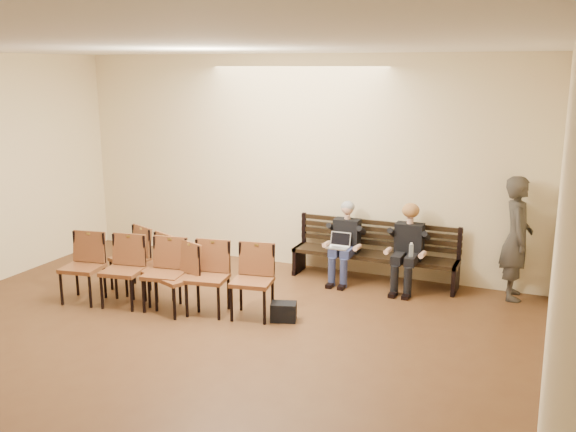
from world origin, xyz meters
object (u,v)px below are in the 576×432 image
seated_man (345,244)px  water_bottle (411,258)px  bench (374,268)px  passerby (517,229)px  bag (284,312)px  seated_woman (407,250)px  laptop (338,249)px  chair_row_front (164,275)px  chair_row_back (152,268)px

seated_man → water_bottle: seated_man is taller
bench → passerby: 2.22m
bag → seated_woman: bearing=57.5°
laptop → chair_row_front: size_ratio=0.11×
laptop → passerby: bearing=14.2°
water_bottle → chair_row_front: size_ratio=0.07×
chair_row_back → seated_man: bearing=63.4°
bench → seated_woman: seated_woman is taller
seated_man → chair_row_front: seated_man is taller
laptop → chair_row_back: (-2.21, -1.73, -0.09)m
seated_woman → seated_man: bearing=180.0°
bench → chair_row_front: chair_row_front is taller
bench → seated_man: seated_man is taller
bag → laptop: bearing=84.0°
laptop → chair_row_front: 2.69m
chair_row_back → water_bottle: bearing=49.7°
chair_row_front → water_bottle: bearing=23.3°
bench → chair_row_front: 3.28m
seated_man → chair_row_back: size_ratio=0.69×
passerby → chair_row_front: passerby is taller
bench → passerby: bearing=2.8°
water_bottle → passerby: (1.41, 0.46, 0.48)m
laptop → bag: 1.75m
seated_woman → water_bottle: size_ratio=5.49×
chair_row_front → bag: bearing=-0.6°
laptop → water_bottle: 1.14m
bench → passerby: (2.06, 0.10, 0.81)m
bench → seated_man: 0.59m
bag → chair_row_back: chair_row_back is taller
seated_woman → chair_row_front: 3.61m
seated_woman → laptop: bearing=-168.3°
bench → laptop: laptop is taller
seated_man → water_bottle: bearing=-12.2°
water_bottle → laptop: bearing=178.8°
laptop → bag: laptop is taller
laptop → chair_row_front: (-1.86, -1.94, -0.07)m
bench → water_bottle: water_bottle is taller
seated_man → passerby: passerby is taller
bag → bench: bearing=71.8°
water_bottle → passerby: 1.56m
seated_woman → water_bottle: bearing=-65.9°
seated_man → laptop: bearing=-101.9°
chair_row_back → bag: bearing=24.0°
water_bottle → bag: bearing=-128.4°
laptop → bag: size_ratio=0.96×
seated_woman → bag: bearing=-122.5°
water_bottle → chair_row_back: chair_row_back is taller
seated_woman → passerby: bearing=8.2°
seated_woman → laptop: 1.06m
chair_row_back → passerby: bearing=47.1°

